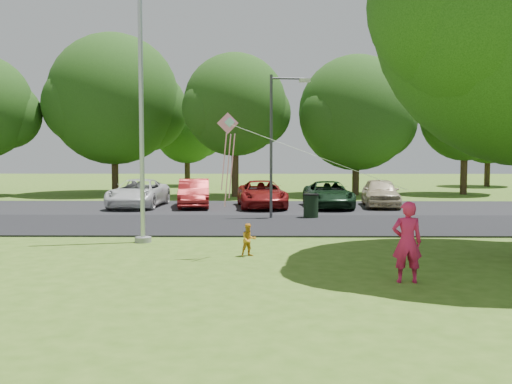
{
  "coord_description": "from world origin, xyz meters",
  "views": [
    {
      "loc": [
        0.13,
        -12.06,
        2.72
      ],
      "look_at": [
        -0.06,
        4.0,
        1.6
      ],
      "focal_mm": 40.0,
      "sensor_mm": 36.0,
      "label": 1
    }
  ],
  "objects_px": {
    "flagpole": "(141,104)",
    "trash_can": "(311,206)",
    "woman": "(407,242)",
    "street_lamp": "(277,133)",
    "child_yellow": "(249,240)",
    "kite": "(231,142)"
  },
  "relations": [
    {
      "from": "flagpole",
      "to": "trash_can",
      "type": "xyz_separation_m",
      "value": [
        5.6,
        6.16,
        -3.65
      ]
    },
    {
      "from": "trash_can",
      "to": "woman",
      "type": "relative_size",
      "value": 0.6
    },
    {
      "from": "street_lamp",
      "to": "child_yellow",
      "type": "xyz_separation_m",
      "value": [
        -0.93,
        -8.3,
        -3.07
      ]
    },
    {
      "from": "trash_can",
      "to": "woman",
      "type": "distance_m",
      "value": 11.47
    },
    {
      "from": "street_lamp",
      "to": "trash_can",
      "type": "bearing_deg",
      "value": -1.27
    },
    {
      "from": "trash_can",
      "to": "kite",
      "type": "distance_m",
      "value": 9.47
    },
    {
      "from": "trash_can",
      "to": "street_lamp",
      "type": "bearing_deg",
      "value": -174.74
    },
    {
      "from": "child_yellow",
      "to": "kite",
      "type": "relative_size",
      "value": 0.21
    },
    {
      "from": "flagpole",
      "to": "trash_can",
      "type": "relative_size",
      "value": 9.76
    },
    {
      "from": "street_lamp",
      "to": "woman",
      "type": "height_order",
      "value": "street_lamp"
    },
    {
      "from": "street_lamp",
      "to": "trash_can",
      "type": "xyz_separation_m",
      "value": [
        1.4,
        0.13,
        -2.98
      ]
    },
    {
      "from": "flagpole",
      "to": "kite",
      "type": "relative_size",
      "value": 2.39
    },
    {
      "from": "trash_can",
      "to": "flagpole",
      "type": "bearing_deg",
      "value": -132.27
    },
    {
      "from": "street_lamp",
      "to": "woman",
      "type": "bearing_deg",
      "value": -84.3
    },
    {
      "from": "street_lamp",
      "to": "trash_can",
      "type": "height_order",
      "value": "street_lamp"
    },
    {
      "from": "street_lamp",
      "to": "kite",
      "type": "height_order",
      "value": "street_lamp"
    },
    {
      "from": "street_lamp",
      "to": "woman",
      "type": "xyz_separation_m",
      "value": [
        2.45,
        -11.29,
        -2.65
      ]
    },
    {
      "from": "child_yellow",
      "to": "kite",
      "type": "xyz_separation_m",
      "value": [
        -0.44,
        -0.28,
        2.56
      ]
    },
    {
      "from": "street_lamp",
      "to": "kite",
      "type": "xyz_separation_m",
      "value": [
        -1.37,
        -8.58,
        -0.51
      ]
    },
    {
      "from": "flagpole",
      "to": "woman",
      "type": "distance_m",
      "value": 9.09
    },
    {
      "from": "flagpole",
      "to": "street_lamp",
      "type": "distance_m",
      "value": 7.37
    },
    {
      "from": "flagpole",
      "to": "kite",
      "type": "xyz_separation_m",
      "value": [
        2.82,
        -2.55,
        -1.18
      ]
    }
  ]
}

